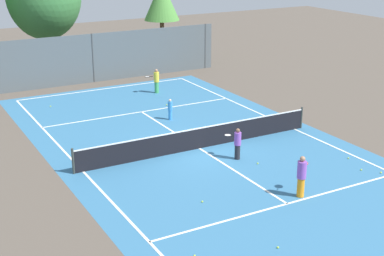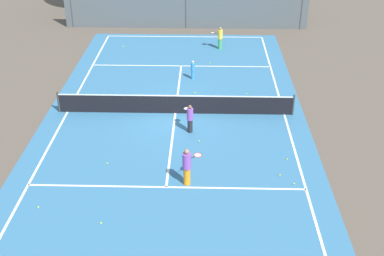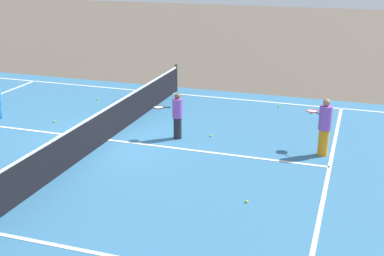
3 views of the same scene
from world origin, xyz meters
name	(u,v)px [view 3 (image 3 of 3)]	position (x,y,z in m)	size (l,w,h in m)	color
ground_plane	(108,140)	(0.00, 0.00, 0.00)	(80.00, 80.00, 0.00)	brown
court_surface	(108,140)	(0.00, 0.00, 0.00)	(13.00, 25.00, 0.01)	teal
tennis_net	(107,124)	(0.00, 0.00, 0.51)	(11.90, 0.10, 1.10)	#333833
player_2	(177,115)	(0.80, -1.89, 0.73)	(0.53, 0.88, 1.40)	#232328
player_3	(324,126)	(0.82, -6.13, 0.83)	(0.82, 0.79, 1.61)	orange
ball_crate	(57,145)	(-1.25, 0.94, 0.18)	(0.41, 0.28, 0.43)	green
tennis_ball_1	(279,106)	(5.05, -4.24, 0.03)	(0.07, 0.07, 0.07)	#CCE533
tennis_ball_3	(312,113)	(4.59, -5.46, 0.03)	(0.07, 0.07, 0.07)	#CCE533
tennis_ball_4	(247,201)	(-2.62, -4.79, 0.03)	(0.07, 0.07, 0.07)	#CCE533
tennis_ball_5	(211,136)	(1.25, -2.81, 0.03)	(0.07, 0.07, 0.07)	#CCE533
tennis_ball_7	(97,99)	(3.75, 2.39, 0.03)	(0.07, 0.07, 0.07)	#CCE533
tennis_ball_11	(54,122)	(0.93, 2.44, 0.03)	(0.07, 0.07, 0.07)	#CCE533
tennis_ball_12	(331,110)	(5.08, -6.07, 0.03)	(0.07, 0.07, 0.07)	#CCE533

